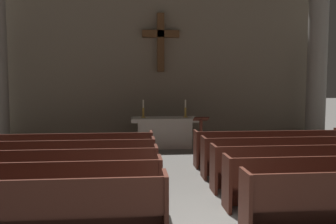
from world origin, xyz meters
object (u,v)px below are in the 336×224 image
Objects in this scene: pew_left_row_1 at (22,211)px; pew_left_row_5 at (74,151)px; pew_right_row_5 at (269,148)px; pew_left_row_3 at (55,172)px; pew_right_row_3 at (307,166)px; candlestick_left at (143,112)px; pew_left_row_4 at (66,160)px; column_right_third at (317,66)px; pew_right_row_2 at (335,180)px; pew_left_row_2 at (42,188)px; altar at (164,132)px; candlestick_right at (185,112)px; pew_right_row_4 at (286,156)px; lectern at (201,136)px.

pew_left_row_1 and pew_left_row_5 have the same top height.
pew_left_row_3 is at bearing -157.42° from pew_right_row_5.
candlestick_left reaches higher than pew_right_row_3.
pew_left_row_1 is 1.00× the size of pew_left_row_5.
pew_left_row_4 is 6.65× the size of candlestick_left.
column_right_third is 9.64× the size of candlestick_left.
pew_right_row_2 and pew_right_row_5 have the same top height.
candlestick_left is (-3.21, 2.85, 0.72)m from pew_right_row_5.
pew_left_row_2 is 1.00× the size of pew_right_row_5.
pew_right_row_3 is at bearing 90.00° from pew_right_row_2.
candlestick_left is (-0.70, -0.00, 0.66)m from altar.
pew_left_row_2 is 3.13m from pew_left_row_5.
pew_left_row_1 is 7.75m from candlestick_right.
pew_left_row_3 is 5.31m from candlestick_left.
pew_right_row_5 is 6.65× the size of candlestick_left.
pew_left_row_2 is at bearing -141.06° from column_right_third.
candlestick_right reaches higher than pew_right_row_4.
pew_right_row_2 is 1.00× the size of pew_right_row_3.
pew_left_row_1 is 6.65× the size of candlestick_right.
pew_left_row_1 is 3.40× the size of lectern.
candlestick_left is (1.81, 4.94, 0.72)m from pew_left_row_3.
candlestick_right reaches higher than pew_left_row_4.
candlestick_right reaches higher than lectern.
altar is (-2.51, 2.85, 0.06)m from pew_right_row_5.
pew_left_row_4 is 1.00× the size of pew_right_row_2.
candlestick_left is at bearing 118.20° from pew_right_row_2.
column_right_third reaches higher than pew_right_row_5.
pew_left_row_5 and pew_right_row_3 have the same top height.
altar is 3.73× the size of candlestick_right.
pew_right_row_3 is at bearing 22.58° from pew_left_row_1.
pew_left_row_2 is 6.48m from altar.
candlestick_left is at bearing 73.20° from pew_left_row_2.
pew_left_row_3 is 1.04m from pew_left_row_4.
candlestick_left is at bearing 180.00° from candlestick_right.
pew_left_row_4 is at bearing 90.00° from pew_left_row_3.
lectern is at bearing 58.91° from pew_left_row_1.
pew_right_row_3 is 1.00× the size of pew_right_row_4.
altar is at bearing 131.29° from pew_right_row_5.
column_right_third is at bearing 5.44° from candlestick_right.
pew_left_row_5 is 5.91m from pew_right_row_2.
pew_left_row_1 and pew_left_row_3 have the same top height.
pew_right_row_5 is (0.00, 3.13, 0.00)m from pew_right_row_2.
candlestick_right is 0.51× the size of lectern.
column_right_third is at bearing 65.38° from pew_right_row_2.
pew_right_row_2 is 1.00× the size of pew_right_row_5.
pew_right_row_4 is (0.00, 2.08, 0.00)m from pew_right_row_2.
pew_right_row_3 is 1.78× the size of altar.
altar reaches higher than pew_right_row_2.
pew_left_row_4 and pew_right_row_3 have the same top height.
pew_left_row_1 is 1.00× the size of pew_left_row_4.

